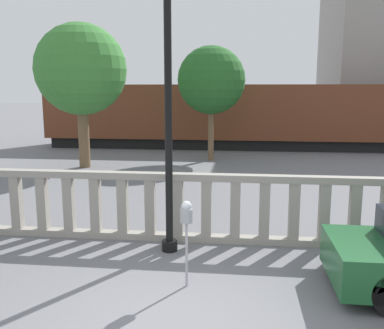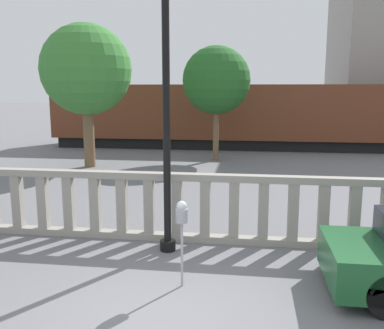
{
  "view_description": "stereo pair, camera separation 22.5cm",
  "coord_description": "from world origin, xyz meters",
  "px_view_note": "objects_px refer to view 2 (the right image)",
  "views": [
    {
      "loc": [
        0.95,
        -5.21,
        3.13
      ],
      "look_at": [
        -0.12,
        4.18,
        1.43
      ],
      "focal_mm": 40.0,
      "sensor_mm": 36.0,
      "label": 1
    },
    {
      "loc": [
        1.17,
        -5.19,
        3.13
      ],
      "look_at": [
        -0.12,
        4.18,
        1.43
      ],
      "focal_mm": 40.0,
      "sensor_mm": 36.0,
      "label": 2
    }
  ],
  "objects_px": {
    "tree_right": "(86,70)",
    "tree_left": "(216,80)",
    "parking_meter": "(182,217)",
    "lamppost": "(166,58)",
    "train_near": "(291,115)"
  },
  "relations": [
    {
      "from": "lamppost",
      "to": "parking_meter",
      "type": "bearing_deg",
      "value": -70.59
    },
    {
      "from": "lamppost",
      "to": "tree_left",
      "type": "bearing_deg",
      "value": 89.72
    },
    {
      "from": "tree_right",
      "to": "tree_left",
      "type": "bearing_deg",
      "value": 24.55
    },
    {
      "from": "tree_left",
      "to": "parking_meter",
      "type": "bearing_deg",
      "value": -87.8
    },
    {
      "from": "lamppost",
      "to": "tree_right",
      "type": "relative_size",
      "value": 1.16
    },
    {
      "from": "tree_left",
      "to": "lamppost",
      "type": "bearing_deg",
      "value": -90.28
    },
    {
      "from": "parking_meter",
      "to": "train_near",
      "type": "bearing_deg",
      "value": 79.25
    },
    {
      "from": "train_near",
      "to": "tree_right",
      "type": "bearing_deg",
      "value": -143.3
    },
    {
      "from": "parking_meter",
      "to": "tree_right",
      "type": "xyz_separation_m",
      "value": [
        -5.35,
        9.91,
        2.66
      ]
    },
    {
      "from": "lamppost",
      "to": "parking_meter",
      "type": "relative_size",
      "value": 4.6
    },
    {
      "from": "tree_left",
      "to": "tree_right",
      "type": "distance_m",
      "value": 5.38
    },
    {
      "from": "lamppost",
      "to": "train_near",
      "type": "relative_size",
      "value": 0.26
    },
    {
      "from": "parking_meter",
      "to": "tree_left",
      "type": "xyz_separation_m",
      "value": [
        -0.47,
        12.14,
        2.29
      ]
    },
    {
      "from": "parking_meter",
      "to": "tree_left",
      "type": "relative_size",
      "value": 0.29
    },
    {
      "from": "train_near",
      "to": "tree_right",
      "type": "relative_size",
      "value": 4.37
    }
  ]
}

